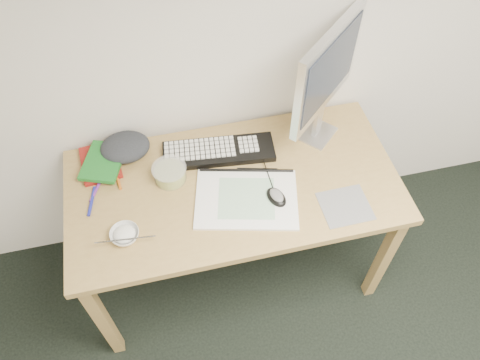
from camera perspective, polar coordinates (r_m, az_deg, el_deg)
The scene contains 18 objects.
desk at distance 2.04m, azimuth -0.77°, elevation -1.87°, with size 1.40×0.70×0.75m.
mousepad at distance 1.95m, azimuth 12.70°, elevation -3.12°, with size 0.20×0.18×0.00m, color slate.
sketchpad at distance 1.92m, azimuth 0.78°, elevation -2.32°, with size 0.42×0.30×0.01m, color white.
keyboard at distance 2.07m, azimuth -2.61°, elevation 3.47°, with size 0.49×0.16×0.03m, color black.
monitor at distance 1.95m, azimuth 10.52°, elevation 12.63°, with size 0.37×0.35×0.56m.
mouse at distance 1.90m, azimuth 4.47°, elevation -1.90°, with size 0.07×0.11×0.04m, color black.
rice_bowl at distance 1.86m, azimuth -13.86°, elevation -6.51°, with size 0.11×0.11×0.04m, color white.
chopsticks at distance 1.83m, azimuth -13.81°, elevation -7.05°, with size 0.02×0.02×0.22m, color silver.
fruit_tub at distance 1.98m, azimuth -8.55°, elevation 0.81°, with size 0.15×0.15×0.07m, color #E7EE54.
book_red at distance 2.12m, azimuth -16.64°, elevation 2.04°, with size 0.16×0.21×0.02m, color maroon.
book_green at distance 2.09m, azimuth -16.30°, elevation 2.16°, with size 0.16×0.21×0.02m, color #1B6F24.
cloth_lump at distance 2.11m, azimuth -13.83°, elevation 3.91°, with size 0.18×0.15×0.08m, color #27282E.
pencil_pink at distance 1.98m, azimuth -1.85°, elevation 0.11°, with size 0.01×0.01×0.16m, color pink.
pencil_tan at distance 1.99m, azimuth -0.53°, elevation 0.41°, with size 0.01×0.01×0.18m, color tan.
pencil_black at distance 2.02m, azimuth 2.11°, elevation 1.39°, with size 0.01×0.01×0.17m, color black.
marker_blue at distance 2.00m, azimuth -17.64°, elevation -2.48°, with size 0.01×0.01×0.14m, color #1B2196.
marker_orange at distance 2.05m, azimuth -14.77°, elevation 0.33°, with size 0.01×0.01×0.13m, color #CC6118.
marker_purple at distance 2.04m, azimuth -17.06°, elevation -0.98°, with size 0.01×0.01×0.14m, color #6A2893.
Camera 1 is at (-0.45, 0.27, 2.33)m, focal length 35.00 mm.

